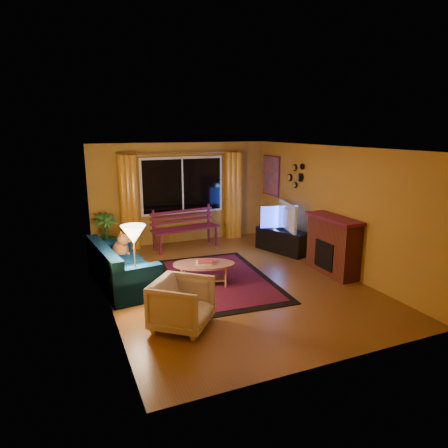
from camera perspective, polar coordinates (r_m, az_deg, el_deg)
name	(u,v)px	position (r m, az deg, el deg)	size (l,w,h in m)	color
floor	(230,281)	(7.68, 0.88, -8.19)	(4.50, 6.00, 0.02)	brown
ceiling	(231,147)	(7.15, 0.95, 10.93)	(4.50, 6.00, 0.02)	white
wall_back	(182,193)	(10.09, -6.02, 4.41)	(4.50, 0.02, 2.50)	#B5802A
wall_left	(103,229)	(6.75, -16.93, -0.63)	(0.02, 6.00, 2.50)	#B5802A
wall_right	(331,208)	(8.46, 15.07, 2.27)	(0.02, 6.00, 2.50)	#B5802A
window	(183,186)	(10.00, -5.94, 5.48)	(2.00, 0.02, 1.30)	black
curtain_rod	(182,153)	(9.88, -5.97, 10.05)	(0.03, 0.03, 3.20)	#BF8C3F
curtain_left	(129,203)	(9.69, -13.43, 2.95)	(0.36, 0.36, 2.24)	orange
curtain_right	(233,196)	(10.46, 1.31, 4.07)	(0.36, 0.36, 2.24)	orange
bench	(186,238)	(9.70, -5.48, -2.03)	(1.64, 0.48, 0.49)	#541225
potted_plant	(106,235)	(9.45, -16.57, -1.45)	(0.54, 0.54, 0.97)	#235B1E
sofa	(122,265)	(7.57, -14.36, -5.70)	(0.84, 1.95, 0.79)	#051F40
dog	(120,246)	(7.92, -14.59, -3.10)	(0.32, 0.43, 0.47)	brown
armchair	(182,302)	(5.88, -6.03, -10.98)	(0.78, 0.73, 0.80)	#C7AD98
floor_lamp	(135,265)	(6.70, -12.58, -5.79)	(0.22, 0.22, 1.31)	#BF8C3F
rug	(219,279)	(7.73, -0.75, -7.91)	(1.89, 2.98, 0.02)	maroon
coffee_table	(204,274)	(7.45, -2.85, -7.13)	(1.14, 1.14, 0.41)	#AC695A
tv_console	(282,241)	(9.45, 8.28, -2.37)	(0.43, 1.29, 0.54)	black
television	(283,216)	(9.31, 8.40, 1.09)	(1.10, 0.14, 0.63)	black
fireplace	(333,247)	(8.19, 15.31, -3.15)	(0.40, 1.20, 1.10)	maroon
mirror_cluster	(295,174)	(9.40, 10.16, 6.99)	(0.06, 0.60, 0.56)	black
painting	(271,176)	(10.40, 6.72, 6.88)	(0.04, 0.76, 0.96)	#E25820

